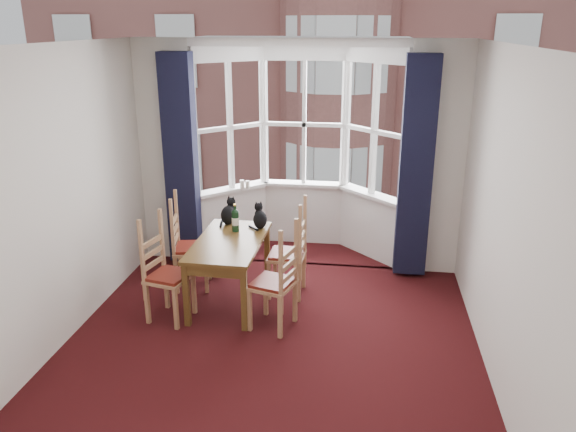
% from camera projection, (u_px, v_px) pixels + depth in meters
% --- Properties ---
extents(floor, '(4.50, 4.50, 0.00)m').
position_uv_depth(floor, '(266.00, 358.00, 5.23)').
color(floor, black).
rests_on(floor, ground).
extents(ceiling, '(4.50, 4.50, 0.00)m').
position_uv_depth(ceiling, '(262.00, 45.00, 4.31)').
color(ceiling, white).
rests_on(ceiling, floor).
extents(wall_left, '(0.00, 4.50, 4.50)m').
position_uv_depth(wall_left, '(45.00, 207.00, 5.03)').
color(wall_left, silver).
rests_on(wall_left, floor).
extents(wall_right, '(0.00, 4.50, 4.50)m').
position_uv_depth(wall_right, '(509.00, 228.00, 4.51)').
color(wall_right, silver).
rests_on(wall_right, floor).
extents(wall_near, '(4.00, 0.00, 4.00)m').
position_uv_depth(wall_near, '(180.00, 370.00, 2.67)').
color(wall_near, silver).
rests_on(wall_near, floor).
extents(wall_back_pier_left, '(0.70, 0.12, 2.80)m').
position_uv_depth(wall_back_pier_left, '(168.00, 153.00, 7.09)').
color(wall_back_pier_left, silver).
rests_on(wall_back_pier_left, floor).
extents(wall_back_pier_right, '(0.70, 0.12, 2.80)m').
position_uv_depth(wall_back_pier_right, '(435.00, 162.00, 6.66)').
color(wall_back_pier_right, silver).
rests_on(wall_back_pier_right, floor).
extents(bay_window, '(2.76, 0.94, 2.80)m').
position_uv_depth(bay_window, '(302.00, 149.00, 7.35)').
color(bay_window, white).
rests_on(bay_window, floor).
extents(curtain_left, '(0.38, 0.22, 2.60)m').
position_uv_depth(curtain_left, '(181.00, 161.00, 6.91)').
color(curtain_left, black).
rests_on(curtain_left, floor).
extents(curtain_right, '(0.38, 0.22, 2.60)m').
position_uv_depth(curtain_right, '(416.00, 169.00, 6.54)').
color(curtain_right, black).
rests_on(curtain_right, floor).
extents(dining_table, '(0.72, 1.32, 0.73)m').
position_uv_depth(dining_table, '(229.00, 248.00, 6.12)').
color(dining_table, brown).
rests_on(dining_table, floor).
extents(chair_left_near, '(0.48, 0.50, 0.92)m').
position_uv_depth(chair_left_near, '(162.00, 276.00, 5.83)').
color(chair_left_near, tan).
rests_on(chair_left_near, floor).
extents(chair_left_far, '(0.47, 0.49, 0.92)m').
position_uv_depth(chair_left_far, '(184.00, 249.00, 6.51)').
color(chair_left_far, tan).
rests_on(chair_left_far, floor).
extents(chair_right_near, '(0.50, 0.52, 0.92)m').
position_uv_depth(chair_right_near, '(281.00, 286.00, 5.60)').
color(chair_right_near, tan).
rests_on(chair_right_near, floor).
extents(chair_right_far, '(0.41, 0.43, 0.92)m').
position_uv_depth(chair_right_far, '(295.00, 256.00, 6.32)').
color(chair_right_far, tan).
rests_on(chair_right_far, floor).
extents(cat_left, '(0.23, 0.27, 0.33)m').
position_uv_depth(cat_left, '(229.00, 213.00, 6.56)').
color(cat_left, black).
rests_on(cat_left, dining_table).
extents(cat_right, '(0.22, 0.26, 0.31)m').
position_uv_depth(cat_right, '(260.00, 218.00, 6.43)').
color(cat_right, black).
rests_on(cat_right, dining_table).
extents(wine_bottle, '(0.08, 0.08, 0.32)m').
position_uv_depth(wine_bottle, '(235.00, 219.00, 6.31)').
color(wine_bottle, black).
rests_on(wine_bottle, dining_table).
extents(candle_tall, '(0.06, 0.06, 0.11)m').
position_uv_depth(candle_tall, '(242.00, 184.00, 7.46)').
color(candle_tall, white).
rests_on(candle_tall, bay_window).
extents(candle_short, '(0.06, 0.06, 0.10)m').
position_uv_depth(candle_short, '(248.00, 184.00, 7.48)').
color(candle_short, white).
rests_on(candle_short, bay_window).
extents(street, '(80.00, 80.00, 0.00)m').
position_uv_depth(street, '(352.00, 164.00, 37.37)').
color(street, '#333335').
rests_on(street, ground).
extents(tenement_building, '(18.40, 7.80, 15.20)m').
position_uv_depth(tenement_building, '(343.00, 68.00, 17.82)').
color(tenement_building, '#91534A').
rests_on(tenement_building, street).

